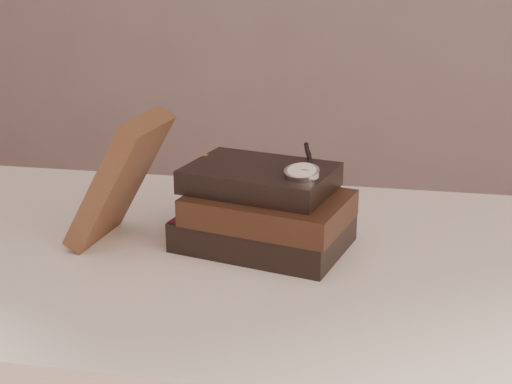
# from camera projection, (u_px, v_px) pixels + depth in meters

# --- Properties ---
(table) EXTENTS (1.00, 0.60, 0.75)m
(table) POSITION_uv_depth(u_px,v_px,m) (218.00, 314.00, 1.01)
(table) COLOR silver
(table) RESTS_ON ground
(book_stack) EXTENTS (0.24, 0.20, 0.11)m
(book_stack) POSITION_uv_depth(u_px,v_px,m) (264.00, 211.00, 0.98)
(book_stack) COLOR black
(book_stack) RESTS_ON table
(journal) EXTENTS (0.13, 0.13, 0.18)m
(journal) POSITION_uv_depth(u_px,v_px,m) (120.00, 179.00, 0.98)
(journal) COLOR #402618
(journal) RESTS_ON table
(pocket_watch) EXTENTS (0.05, 0.15, 0.02)m
(pocket_watch) POSITION_uv_depth(u_px,v_px,m) (303.00, 170.00, 0.93)
(pocket_watch) COLOR silver
(pocket_watch) RESTS_ON book_stack
(eyeglasses) EXTENTS (0.11, 0.12, 0.04)m
(eyeglasses) POSITION_uv_depth(u_px,v_px,m) (236.00, 180.00, 1.07)
(eyeglasses) COLOR silver
(eyeglasses) RESTS_ON book_stack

